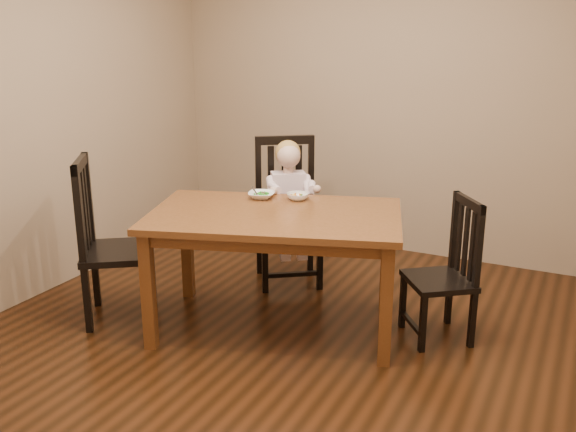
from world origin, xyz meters
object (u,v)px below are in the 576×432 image
at_px(chair_left, 109,244).
at_px(chair_right, 446,273).
at_px(bowl_veg, 298,196).
at_px(chair_child, 287,214).
at_px(toddler, 289,197).
at_px(bowl_peas, 262,195).
at_px(dining_table, 275,226).

xyz_separation_m(chair_left, chair_right, (2.10, 0.71, -0.09)).
bearing_deg(chair_left, bowl_veg, 88.73).
height_order(chair_child, toddler, chair_child).
xyz_separation_m(chair_child, bowl_peas, (0.06, -0.53, 0.28)).
bearing_deg(bowl_veg, dining_table, -89.70).
distance_m(chair_child, bowl_peas, 0.60).
bearing_deg(bowl_veg, toddler, 123.45).
xyz_separation_m(chair_child, chair_right, (1.34, -0.45, -0.09)).
bearing_deg(dining_table, chair_right, 18.71).
distance_m(dining_table, chair_child, 0.87).
bearing_deg(bowl_veg, chair_left, -146.36).
height_order(bowl_peas, bowl_veg, bowl_veg).
xyz_separation_m(chair_left, bowl_peas, (0.82, 0.63, 0.28)).
distance_m(chair_right, toddler, 1.39).
relative_size(dining_table, bowl_veg, 12.18).
relative_size(dining_table, chair_left, 1.61).
distance_m(chair_child, chair_left, 1.39).
height_order(dining_table, chair_right, chair_right).
bearing_deg(toddler, bowl_peas, 58.53).
xyz_separation_m(toddler, bowl_peas, (0.03, -0.48, 0.13)).
xyz_separation_m(chair_child, toddler, (0.03, -0.05, 0.15)).
bearing_deg(bowl_peas, dining_table, -48.06).
relative_size(chair_left, chair_right, 1.21).
height_order(dining_table, bowl_peas, bowl_peas).
xyz_separation_m(dining_table, chair_child, (-0.30, 0.80, -0.17)).
bearing_deg(bowl_veg, bowl_peas, -162.67).
bearing_deg(dining_table, bowl_peas, 131.94).
distance_m(chair_child, toddler, 0.16).
bearing_deg(bowl_peas, toddler, 93.41).
relative_size(chair_child, bowl_veg, 7.56).
bearing_deg(chair_child, dining_table, 75.93).
bearing_deg(chair_right, bowl_peas, 56.70).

